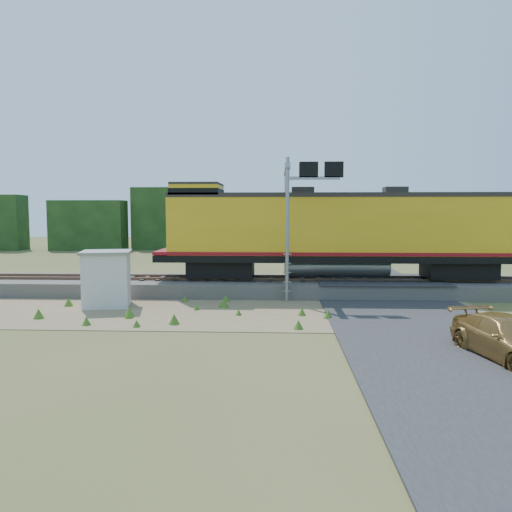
{
  "coord_description": "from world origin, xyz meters",
  "views": [
    {
      "loc": [
        1.37,
        -22.3,
        4.62
      ],
      "look_at": [
        0.2,
        3.0,
        2.4
      ],
      "focal_mm": 35.0,
      "sensor_mm": 36.0,
      "label": 1
    }
  ],
  "objects_px": {
    "signal_gantry": "(294,196)",
    "car": "(509,339)",
    "locomotive": "(334,231)",
    "shed": "(107,278)"
  },
  "relations": [
    {
      "from": "locomotive",
      "to": "shed",
      "type": "height_order",
      "value": "locomotive"
    },
    {
      "from": "signal_gantry",
      "to": "car",
      "type": "xyz_separation_m",
      "value": [
        6.42,
        -11.94,
        -4.86
      ]
    },
    {
      "from": "locomotive",
      "to": "shed",
      "type": "distance_m",
      "value": 12.52
    },
    {
      "from": "shed",
      "to": "signal_gantry",
      "type": "height_order",
      "value": "signal_gantry"
    },
    {
      "from": "locomotive",
      "to": "car",
      "type": "xyz_separation_m",
      "value": [
        4.15,
        -12.62,
        -2.91
      ]
    },
    {
      "from": "signal_gantry",
      "to": "car",
      "type": "relative_size",
      "value": 1.61
    },
    {
      "from": "locomotive",
      "to": "signal_gantry",
      "type": "xyz_separation_m",
      "value": [
        -2.27,
        -0.68,
        1.95
      ]
    },
    {
      "from": "shed",
      "to": "car",
      "type": "relative_size",
      "value": 0.6
    },
    {
      "from": "locomotive",
      "to": "car",
      "type": "height_order",
      "value": "locomotive"
    },
    {
      "from": "locomotive",
      "to": "shed",
      "type": "xyz_separation_m",
      "value": [
        -11.5,
        -4.44,
        -2.19
      ]
    }
  ]
}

